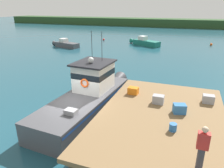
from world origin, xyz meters
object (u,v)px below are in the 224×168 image
(crate_single_far, at_px, (158,99))
(bait_bucket, at_px, (173,127))
(moored_boat_mid_harbor, at_px, (65,44))
(crate_stack_near_edge, at_px, (208,99))
(crate_single_by_cleat, at_px, (133,91))
(mooring_buoy_inshore, at_px, (211,44))
(mooring_buoy_spare_mooring, at_px, (104,40))
(moored_boat_far_left, at_px, (144,42))
(crate_stack_mid_dock, at_px, (179,109))
(main_fishing_boat, at_px, (89,96))
(deckhand_by_the_boat, at_px, (202,148))

(crate_single_far, relative_size, bait_bucket, 1.76)
(crate_single_far, bearing_deg, moored_boat_mid_harbor, 133.36)
(crate_stack_near_edge, bearing_deg, crate_single_by_cleat, -177.36)
(crate_single_by_cleat, distance_m, mooring_buoy_inshore, 27.96)
(bait_bucket, relative_size, mooring_buoy_spare_mooring, 0.90)
(moored_boat_far_left, bearing_deg, crate_stack_mid_dock, -74.31)
(main_fishing_boat, bearing_deg, mooring_buoy_spare_mooring, 110.63)
(bait_bucket, relative_size, mooring_buoy_inshore, 0.82)
(crate_stack_mid_dock, bearing_deg, mooring_buoy_spare_mooring, 119.21)
(crate_single_far, relative_size, deckhand_by_the_boat, 0.37)
(moored_boat_mid_harbor, bearing_deg, mooring_buoy_inshore, 23.44)
(crate_stack_near_edge, relative_size, mooring_buoy_inshore, 1.45)
(crate_stack_mid_dock, xyz_separation_m, moored_boat_far_left, (-7.08, 25.21, -0.92))
(crate_stack_near_edge, xyz_separation_m, crate_stack_mid_dock, (-1.41, -1.79, 0.01))
(moored_boat_far_left, distance_m, mooring_buoy_inshore, 11.11)
(crate_single_far, height_order, deckhand_by_the_boat, deckhand_by_the_boat)
(deckhand_by_the_boat, bearing_deg, moored_boat_far_left, 105.26)
(crate_single_by_cleat, xyz_separation_m, deckhand_by_the_boat, (3.64, -5.46, 0.65))
(mooring_buoy_inshore, bearing_deg, main_fishing_boat, -107.39)
(moored_boat_mid_harbor, bearing_deg, main_fishing_boat, -54.30)
(mooring_buoy_spare_mooring, bearing_deg, crate_stack_near_edge, -56.88)
(crate_stack_near_edge, relative_size, crate_single_far, 1.00)
(crate_single_far, xyz_separation_m, moored_boat_far_left, (-5.92, 24.44, -0.92))
(crate_single_far, bearing_deg, mooring_buoy_inshore, 80.74)
(crate_single_by_cleat, xyz_separation_m, moored_boat_mid_harbor, (-15.84, 17.68, -0.95))
(crate_single_by_cleat, xyz_separation_m, mooring_buoy_inshore, (6.20, 27.23, -1.20))
(crate_stack_near_edge, distance_m, moored_boat_mid_harbor, 26.61)
(crate_stack_mid_dock, height_order, moored_boat_far_left, crate_stack_mid_dock)
(crate_stack_near_edge, distance_m, crate_single_far, 2.77)
(moored_boat_mid_harbor, xyz_separation_m, moored_boat_far_left, (11.55, 5.94, 0.05))
(main_fishing_boat, distance_m, mooring_buoy_inshore, 29.37)
(crate_stack_near_edge, relative_size, bait_bucket, 1.76)
(main_fishing_boat, height_order, moored_boat_mid_harbor, main_fishing_boat)
(crate_single_by_cleat, bearing_deg, mooring_buoy_spare_mooring, 115.94)
(crate_stack_mid_dock, relative_size, crate_single_by_cleat, 1.00)
(crate_stack_near_edge, relative_size, deckhand_by_the_boat, 0.37)
(crate_stack_near_edge, bearing_deg, mooring_buoy_spare_mooring, 123.12)
(main_fishing_boat, bearing_deg, moored_boat_far_left, 94.04)
(crate_single_by_cleat, bearing_deg, mooring_buoy_inshore, 77.17)
(mooring_buoy_spare_mooring, bearing_deg, crate_single_far, -61.99)
(crate_stack_near_edge, distance_m, crate_stack_mid_dock, 2.28)
(mooring_buoy_inshore, distance_m, mooring_buoy_spare_mooring, 18.92)
(main_fishing_boat, relative_size, mooring_buoy_spare_mooring, 26.28)
(crate_stack_near_edge, bearing_deg, crate_stack_mid_dock, -128.33)
(crate_single_far, relative_size, moored_boat_mid_harbor, 0.11)
(deckhand_by_the_boat, xyz_separation_m, moored_boat_mid_harbor, (-19.48, 23.14, -1.60))
(crate_stack_mid_dock, distance_m, crate_single_far, 1.39)
(main_fishing_boat, relative_size, mooring_buoy_inshore, 23.96)
(crate_single_by_cleat, relative_size, bait_bucket, 1.76)
(crate_single_far, xyz_separation_m, crate_single_by_cleat, (-1.63, 0.82, -0.03))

